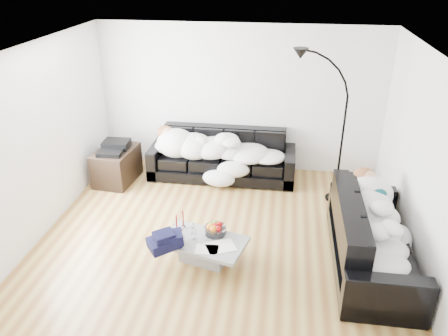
# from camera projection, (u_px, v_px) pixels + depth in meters

# --- Properties ---
(ground) EXTENTS (5.00, 5.00, 0.00)m
(ground) POSITION_uv_depth(u_px,v_px,m) (221.00, 233.00, 6.27)
(ground) COLOR brown
(ground) RESTS_ON ground
(wall_back) EXTENTS (5.00, 0.02, 2.60)m
(wall_back) POSITION_uv_depth(u_px,v_px,m) (240.00, 99.00, 7.69)
(wall_back) COLOR silver
(wall_back) RESTS_ON ground
(wall_left) EXTENTS (0.02, 4.50, 2.60)m
(wall_left) POSITION_uv_depth(u_px,v_px,m) (42.00, 140.00, 6.02)
(wall_left) COLOR silver
(wall_left) RESTS_ON ground
(wall_right) EXTENTS (0.02, 4.50, 2.60)m
(wall_right) POSITION_uv_depth(u_px,v_px,m) (421.00, 162.00, 5.37)
(wall_right) COLOR silver
(wall_right) RESTS_ON ground
(ceiling) EXTENTS (5.00, 5.00, 0.00)m
(ceiling) POSITION_uv_depth(u_px,v_px,m) (220.00, 49.00, 5.12)
(ceiling) COLOR white
(ceiling) RESTS_ON ground
(sofa_back) EXTENTS (2.55, 0.88, 0.83)m
(sofa_back) POSITION_uv_depth(u_px,v_px,m) (222.00, 155.00, 7.69)
(sofa_back) COLOR black
(sofa_back) RESTS_ON ground
(sofa_right) EXTENTS (0.94, 2.18, 0.88)m
(sofa_right) POSITION_uv_depth(u_px,v_px,m) (374.00, 235.00, 5.47)
(sofa_right) COLOR black
(sofa_right) RESTS_ON ground
(sleeper_back) EXTENTS (2.16, 0.74, 0.43)m
(sleeper_back) POSITION_uv_depth(u_px,v_px,m) (222.00, 145.00, 7.55)
(sleeper_back) COLOR white
(sleeper_back) RESTS_ON sofa_back
(sleeper_right) EXTENTS (0.79, 1.87, 0.46)m
(sleeper_right) POSITION_uv_depth(u_px,v_px,m) (376.00, 221.00, 5.38)
(sleeper_right) COLOR white
(sleeper_right) RESTS_ON sofa_right
(teal_cushion) EXTENTS (0.42, 0.38, 0.20)m
(teal_cushion) POSITION_uv_depth(u_px,v_px,m) (364.00, 189.00, 5.96)
(teal_cushion) COLOR #093D45
(teal_cushion) RESTS_ON sofa_right
(coffee_table) EXTENTS (1.18, 0.87, 0.31)m
(coffee_table) POSITION_uv_depth(u_px,v_px,m) (204.00, 250.00, 5.66)
(coffee_table) COLOR #939699
(coffee_table) RESTS_ON ground
(fruit_bowl) EXTENTS (0.33, 0.33, 0.17)m
(fruit_bowl) POSITION_uv_depth(u_px,v_px,m) (215.00, 228.00, 5.68)
(fruit_bowl) COLOR white
(fruit_bowl) RESTS_ON coffee_table
(wine_glass_a) EXTENTS (0.08, 0.08, 0.16)m
(wine_glass_a) POSITION_uv_depth(u_px,v_px,m) (192.00, 229.00, 5.68)
(wine_glass_a) COLOR white
(wine_glass_a) RESTS_ON coffee_table
(wine_glass_b) EXTENTS (0.08, 0.08, 0.17)m
(wine_glass_b) POSITION_uv_depth(u_px,v_px,m) (182.00, 231.00, 5.63)
(wine_glass_b) COLOR white
(wine_glass_b) RESTS_ON coffee_table
(wine_glass_c) EXTENTS (0.08, 0.08, 0.17)m
(wine_glass_c) POSITION_uv_depth(u_px,v_px,m) (194.00, 234.00, 5.56)
(wine_glass_c) COLOR white
(wine_glass_c) RESTS_ON coffee_table
(candle_left) EXTENTS (0.05, 0.05, 0.24)m
(candle_left) POSITION_uv_depth(u_px,v_px,m) (177.00, 223.00, 5.73)
(candle_left) COLOR maroon
(candle_left) RESTS_ON coffee_table
(candle_right) EXTENTS (0.05, 0.05, 0.25)m
(candle_right) POSITION_uv_depth(u_px,v_px,m) (183.00, 219.00, 5.80)
(candle_right) COLOR maroon
(candle_right) RESTS_ON coffee_table
(newspaper_a) EXTENTS (0.44, 0.40, 0.01)m
(newspaper_a) POSITION_uv_depth(u_px,v_px,m) (221.00, 246.00, 5.46)
(newspaper_a) COLOR silver
(newspaper_a) RESTS_ON coffee_table
(newspaper_b) EXTENTS (0.30, 0.22, 0.01)m
(newspaper_b) POSITION_uv_depth(u_px,v_px,m) (207.00, 249.00, 5.41)
(newspaper_b) COLOR silver
(newspaper_b) RESTS_ON coffee_table
(navy_jacket) EXTENTS (0.49, 0.45, 0.20)m
(navy_jacket) POSITION_uv_depth(u_px,v_px,m) (167.00, 235.00, 5.39)
(navy_jacket) COLOR black
(navy_jacket) RESTS_ON coffee_table
(shoes) EXTENTS (0.44, 0.33, 0.10)m
(shoes) POSITION_uv_depth(u_px,v_px,m) (344.00, 232.00, 6.21)
(shoes) COLOR #472311
(shoes) RESTS_ON ground
(av_cabinet) EXTENTS (0.67, 0.91, 0.59)m
(av_cabinet) POSITION_uv_depth(u_px,v_px,m) (117.00, 165.00, 7.60)
(av_cabinet) COLOR black
(av_cabinet) RESTS_ON ground
(stereo) EXTENTS (0.45, 0.36, 0.13)m
(stereo) POSITION_uv_depth(u_px,v_px,m) (114.00, 146.00, 7.44)
(stereo) COLOR black
(stereo) RESTS_ON av_cabinet
(floor_lamp) EXTENTS (0.83, 0.59, 2.12)m
(floor_lamp) POSITION_uv_depth(u_px,v_px,m) (342.00, 139.00, 6.69)
(floor_lamp) COLOR black
(floor_lamp) RESTS_ON ground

